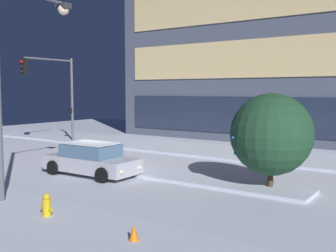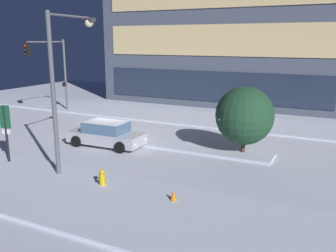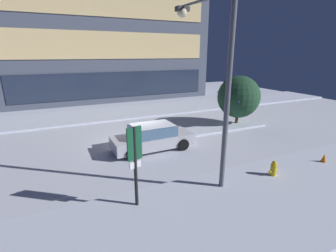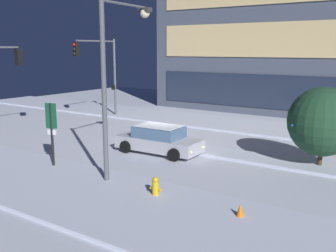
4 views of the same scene
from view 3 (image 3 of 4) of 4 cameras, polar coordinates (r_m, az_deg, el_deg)
The scene contains 10 objects.
ground at distance 15.12m, azimuth -7.67°, elevation -3.95°, with size 52.00×52.00×0.00m, color silver.
curb_strip_near at distance 8.62m, azimuth 9.55°, elevation -21.01°, with size 52.00×5.20×0.14m, color silver.
curb_strip_far at distance 22.60m, azimuth -13.74°, elevation 2.90°, with size 52.00×5.20×0.14m, color silver.
median_strip at distance 17.60m, azimuth 9.78°, elevation -0.79°, with size 9.00×1.80×0.14m, color silver.
car_near at distance 13.79m, azimuth -3.71°, elevation -2.75°, with size 4.75×2.13×1.49m.
street_lamp_arched at distance 9.67m, azimuth 10.41°, elevation 14.04°, with size 0.67×3.45×7.43m.
fire_hydrant at distance 11.73m, azimuth 23.82°, elevation -9.53°, with size 0.48×0.26×0.83m.
parking_info_sign at distance 8.21m, azimuth -7.86°, elevation -7.60°, with size 0.55×0.20×3.05m.
decorated_tree_median at distance 19.05m, azimuth 16.45°, elevation 6.68°, with size 3.19×3.19×3.79m.
construction_cone at distance 14.35m, azimuth 33.11°, elevation -6.65°, with size 0.36×0.36×0.55m, color orange.
Camera 3 is at (-4.00, -13.57, 5.32)m, focal length 25.58 mm.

